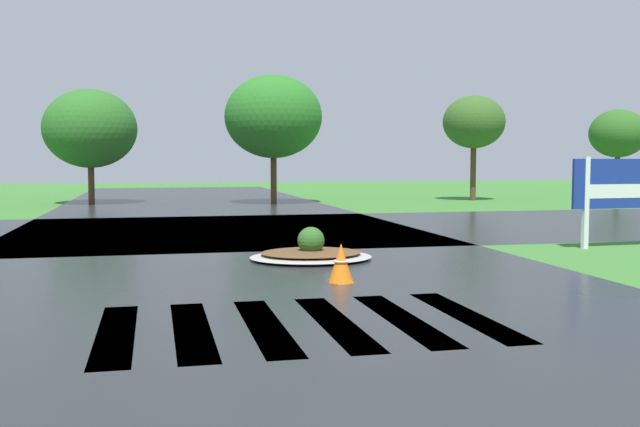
# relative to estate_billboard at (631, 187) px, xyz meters

# --- Properties ---
(asphalt_roadway) EXTENTS (11.61, 80.00, 0.01)m
(asphalt_roadway) POSITION_rel_estate_billboard_xyz_m (-9.15, -1.95, -1.40)
(asphalt_roadway) COLOR #232628
(asphalt_roadway) RESTS_ON ground
(asphalt_cross_road) EXTENTS (90.00, 10.45, 0.01)m
(asphalt_cross_road) POSITION_rel_estate_billboard_xyz_m (-9.15, 6.27, -1.40)
(asphalt_cross_road) COLOR #232628
(asphalt_cross_road) RESTS_ON ground
(crosswalk_stripes) EXTENTS (4.95, 3.23, 0.01)m
(crosswalk_stripes) POSITION_rel_estate_billboard_xyz_m (-9.15, -6.21, -1.40)
(crosswalk_stripes) COLOR white
(crosswalk_stripes) RESTS_ON ground
(estate_billboard) EXTENTS (3.16, 0.26, 2.13)m
(estate_billboard) POSITION_rel_estate_billboard_xyz_m (0.00, 0.00, 0.00)
(estate_billboard) COLOR white
(estate_billboard) RESTS_ON ground
(median_island) EXTENTS (2.54, 2.17, 0.68)m
(median_island) POSITION_rel_estate_billboard_xyz_m (-7.79, -0.47, -1.27)
(median_island) COLOR #9E9B93
(median_island) RESTS_ON ground
(traffic_cone) EXTENTS (0.43, 0.43, 0.67)m
(traffic_cone) POSITION_rel_estate_billboard_xyz_m (-7.89, -3.33, -1.08)
(traffic_cone) COLOR orange
(traffic_cone) RESTS_ON ground
(background_treeline) EXTENTS (41.82, 6.64, 5.87)m
(background_treeline) POSITION_rel_estate_billboard_xyz_m (-8.94, 19.01, 2.34)
(background_treeline) COLOR #4C3823
(background_treeline) RESTS_ON ground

